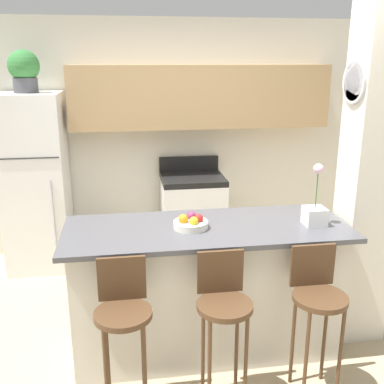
# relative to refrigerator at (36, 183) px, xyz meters

# --- Properties ---
(ground_plane) EXTENTS (14.00, 14.00, 0.00)m
(ground_plane) POSITION_rel_refrigerator_xyz_m (1.47, -1.68, -0.91)
(ground_plane) COLOR tan
(wall_back) EXTENTS (5.60, 0.38, 2.55)m
(wall_back) POSITION_rel_refrigerator_xyz_m (1.58, 0.29, 0.56)
(wall_back) COLOR silver
(wall_back) RESTS_ON ground_plane
(pillar_right) EXTENTS (0.38, 0.32, 2.55)m
(pillar_right) POSITION_rel_refrigerator_xyz_m (2.68, -1.66, 0.38)
(pillar_right) COLOR silver
(pillar_right) RESTS_ON ground_plane
(counter_bar) EXTENTS (2.02, 0.77, 0.98)m
(counter_bar) POSITION_rel_refrigerator_xyz_m (1.47, -1.68, -0.41)
(counter_bar) COLOR silver
(counter_bar) RESTS_ON ground_plane
(refrigerator) EXTENTS (0.63, 0.64, 1.81)m
(refrigerator) POSITION_rel_refrigerator_xyz_m (0.00, 0.00, 0.00)
(refrigerator) COLOR white
(refrigerator) RESTS_ON ground_plane
(stove_range) EXTENTS (0.67, 0.60, 1.07)m
(stove_range) POSITION_rel_refrigerator_xyz_m (1.63, 0.03, -0.44)
(stove_range) COLOR white
(stove_range) RESTS_ON ground_plane
(bar_stool_left) EXTENTS (0.34, 0.34, 0.99)m
(bar_stool_left) POSITION_rel_refrigerator_xyz_m (0.86, -2.24, -0.24)
(bar_stool_left) COLOR #4C331E
(bar_stool_left) RESTS_ON ground_plane
(bar_stool_mid) EXTENTS (0.34, 0.34, 0.99)m
(bar_stool_mid) POSITION_rel_refrigerator_xyz_m (1.47, -2.24, -0.24)
(bar_stool_mid) COLOR #4C331E
(bar_stool_mid) RESTS_ON ground_plane
(bar_stool_right) EXTENTS (0.34, 0.34, 0.99)m
(bar_stool_right) POSITION_rel_refrigerator_xyz_m (2.08, -2.24, -0.24)
(bar_stool_right) COLOR #4C331E
(bar_stool_right) RESTS_ON ground_plane
(potted_plant_on_fridge) EXTENTS (0.30, 0.30, 0.40)m
(potted_plant_on_fridge) POSITION_rel_refrigerator_xyz_m (-0.00, 0.00, 1.12)
(potted_plant_on_fridge) COLOR #4C4C51
(potted_plant_on_fridge) RESTS_ON refrigerator
(orchid_vase) EXTENTS (0.15, 0.15, 0.45)m
(orchid_vase) POSITION_rel_refrigerator_xyz_m (2.24, -1.76, 0.18)
(orchid_vase) COLOR white
(orchid_vase) RESTS_ON counter_bar
(fruit_bowl) EXTENTS (0.24, 0.24, 0.11)m
(fruit_bowl) POSITION_rel_refrigerator_xyz_m (1.35, -1.69, 0.11)
(fruit_bowl) COLOR silver
(fruit_bowl) RESTS_ON counter_bar
(trash_bin) EXTENTS (0.28, 0.28, 0.38)m
(trash_bin) POSITION_rel_refrigerator_xyz_m (0.53, -0.21, -0.72)
(trash_bin) COLOR black
(trash_bin) RESTS_ON ground_plane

